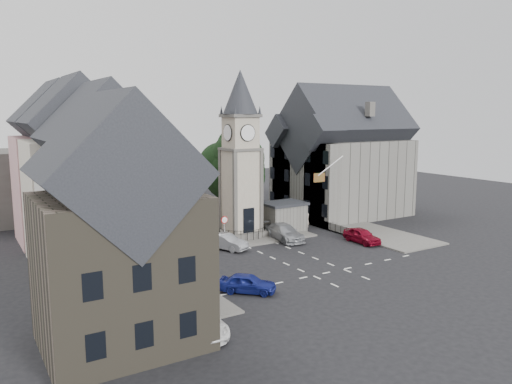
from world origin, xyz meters
TOP-DOWN VIEW (x-y plane):
  - ground at (0.00, 0.00)m, footprint 120.00×120.00m
  - pavement_west at (-12.50, 6.00)m, footprint 6.00×30.00m
  - pavement_east at (12.00, 8.00)m, footprint 6.00×26.00m
  - central_island at (1.50, 8.00)m, footprint 10.00×8.00m
  - road_markings at (0.00, -5.50)m, footprint 20.00×8.00m
  - clock_tower at (0.00, 7.99)m, footprint 4.86×4.86m
  - stone_shelter at (4.80, 7.50)m, footprint 4.30×3.30m
  - town_tree at (2.00, 13.00)m, footprint 7.20×7.20m
  - warning_sign_post at (-3.20, 5.43)m, footprint 0.70×0.19m
  - terrace_pink at (-15.50, 16.00)m, footprint 8.10×7.60m
  - terrace_cream at (-15.50, 8.00)m, footprint 8.10×7.60m
  - terrace_tudor at (-15.50, 0.00)m, footprint 8.10×7.60m
  - building_sw_stone at (-17.00, -9.00)m, footprint 8.60×7.60m
  - backdrop_west at (-12.00, 28.00)m, footprint 20.00×10.00m
  - east_building at (15.59, 11.00)m, footprint 14.40×11.40m
  - east_boundary_wall at (9.20, 10.00)m, footprint 0.40×16.00m
  - flagpole at (8.00, 4.00)m, footprint 3.68×0.10m
  - car_west_blue at (-7.50, -6.00)m, footprint 3.90×3.80m
  - car_west_silver at (-11.50, 1.33)m, footprint 4.05×3.08m
  - car_west_grey at (-7.50, 7.41)m, footprint 5.12×4.76m
  - car_island_silver at (-3.58, 4.50)m, footprint 3.10×4.46m
  - car_island_east at (2.84, 4.50)m, footprint 2.57×5.43m
  - car_east_red at (8.50, -0.19)m, footprint 1.80×4.16m
  - van_sw_white at (-13.00, -10.10)m, footprint 3.02×5.22m
  - pedestrian at (8.00, 7.65)m, footprint 0.66×0.58m

SIDE VIEW (x-z plane):
  - ground at x=0.00m, z-range 0.00..0.00m
  - road_markings at x=0.00m, z-range 0.00..0.01m
  - pavement_west at x=-12.50m, z-range 0.00..0.14m
  - pavement_east at x=12.00m, z-range 0.00..0.14m
  - central_island at x=1.50m, z-range 0.00..0.16m
  - east_boundary_wall at x=9.20m, z-range 0.00..0.90m
  - car_west_silver at x=-11.50m, z-range 0.00..1.28m
  - car_west_blue at x=-7.50m, z-range 0.00..1.32m
  - car_west_grey at x=-7.50m, z-range 0.00..1.34m
  - van_sw_white at x=-13.00m, z-range 0.00..1.37m
  - car_island_silver at x=-3.58m, z-range 0.00..1.39m
  - car_east_red at x=8.50m, z-range 0.00..1.40m
  - pedestrian at x=8.00m, z-range 0.00..1.53m
  - car_island_east at x=2.84m, z-range 0.00..1.53m
  - stone_shelter at x=4.80m, z-range 0.01..3.09m
  - warning_sign_post at x=-3.20m, z-range 0.60..3.45m
  - backdrop_west at x=-12.00m, z-range 0.00..8.00m
  - building_sw_stone at x=-17.00m, z-range 0.15..10.55m
  - terrace_tudor at x=-15.50m, z-range 0.19..12.19m
  - east_building at x=15.59m, z-range -0.04..12.56m
  - terrace_pink at x=-15.50m, z-range 0.18..12.98m
  - terrace_cream at x=-15.50m, z-range 0.18..12.98m
  - town_tree at x=2.00m, z-range 1.57..12.37m
  - flagpole at x=8.00m, z-range 5.63..8.37m
  - clock_tower at x=0.00m, z-range 0.00..16.25m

